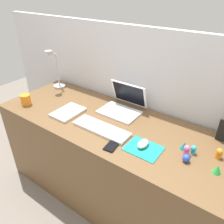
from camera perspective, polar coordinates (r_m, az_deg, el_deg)
The scene contains 17 objects.
ground_plane at distance 2.07m, azimuth 0.57°, elevation -20.37°, with size 6.00×6.00×0.00m, color slate.
back_wall at distance 1.87m, azimuth 7.19°, elevation 0.31°, with size 3.07×0.05×1.35m, color silver.
desk at distance 1.80m, azimuth 0.63°, elevation -12.93°, with size 1.87×0.66×0.74m, color brown.
laptop at distance 1.72m, azimuth 3.00°, elevation 2.10°, with size 0.30×0.28×0.21m.
keyboard at distance 1.51m, azimuth -2.79°, elevation -4.30°, with size 0.41×0.13×0.02m, color white.
mousepad at distance 1.37m, azimuth 8.13°, elevation -9.30°, with size 0.21×0.17×0.00m, color teal.
mouse at distance 1.37m, azimuth 7.98°, elevation -8.08°, with size 0.06×0.10×0.03m, color white.
cell_phone at distance 1.37m, azimuth 0.13°, elevation -8.47°, with size 0.06×0.13×0.01m, color black.
desk_lamp at distance 2.11m, azimuth -14.48°, elevation 10.31°, with size 0.11×0.16×0.37m.
notebook_pad at distance 1.72m, azimuth -11.23°, elevation -0.07°, with size 0.17×0.24×0.02m, color silver.
coffee_mug at distance 1.93m, azimuth -21.31°, elevation 2.98°, with size 0.08×0.08×0.09m, color orange.
toy_figurine_green at distance 1.31m, azimuth 25.45°, elevation -13.15°, with size 0.05×0.05×0.05m, color green.
toy_figurine_cyan at distance 1.39m, azimuth 20.25°, elevation -9.01°, with size 0.03×0.03×0.06m.
toy_figurine_blue at distance 1.32m, azimuth 18.55°, elevation -11.23°, with size 0.04×0.04×0.05m, color blue.
toy_figurine_teal at distance 1.40m, azimuth 18.05°, elevation -8.22°, with size 0.05×0.05×0.05m, color teal.
toy_figurine_pink at distance 1.36m, azimuth 18.69°, elevation -9.21°, with size 0.04×0.04×0.07m.
toy_figurine_orange at distance 1.41m, azimuth 25.86°, elevation -9.49°, with size 0.04×0.04×0.06m.
Camera 1 is at (0.75, -1.07, 1.61)m, focal length 35.53 mm.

